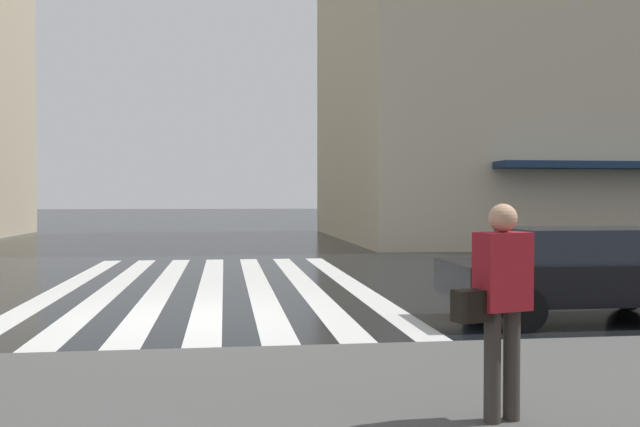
# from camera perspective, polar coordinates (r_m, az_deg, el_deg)

# --- Properties ---
(ground_plane) EXTENTS (220.00, 220.00, 0.00)m
(ground_plane) POSITION_cam_1_polar(r_m,az_deg,el_deg) (11.45, -10.48, -8.18)
(ground_plane) COLOR black
(zebra_crossing) EXTENTS (13.00, 6.50, 0.01)m
(zebra_crossing) POSITION_cam_1_polar(r_m,az_deg,el_deg) (15.40, -8.69, -5.73)
(zebra_crossing) COLOR silver
(zebra_crossing) RESTS_ON ground_plane
(haussmann_block_corner) EXTENTS (17.39, 26.84, 23.00)m
(haussmann_block_corner) POSITION_cam_1_polar(r_m,az_deg,el_deg) (38.08, 22.80, 15.43)
(haussmann_block_corner) COLOR beige
(haussmann_block_corner) RESTS_ON ground_plane
(car_black) EXTENTS (1.85, 4.10, 1.41)m
(car_black) POSITION_cam_1_polar(r_m,az_deg,el_deg) (11.68, 20.21, -4.31)
(car_black) COLOR black
(car_black) RESTS_ON ground_plane
(pedestrian_in_red_jacket) EXTENTS (0.35, 0.65, 1.68)m
(pedestrian_in_red_jacket) POSITION_cam_1_polar(r_m,az_deg,el_deg) (5.69, 14.12, -6.31)
(pedestrian_in_red_jacket) COLOR maroon
(pedestrian_in_red_jacket) RESTS_ON sidewalk_pavement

